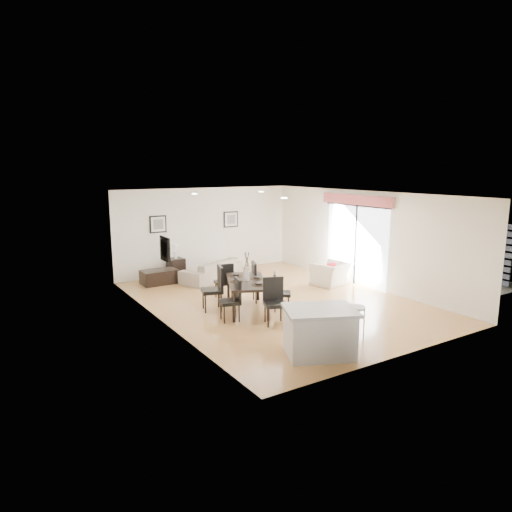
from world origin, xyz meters
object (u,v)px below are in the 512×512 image
dining_chair_efar (258,280)px  bar_stool (355,312)px  dining_table (247,283)px  coffee_table (159,277)px  dining_chair_head (274,298)px  armchair (331,274)px  dining_chair_wfar (216,286)px  dining_chair_foot (225,279)px  dining_chair_enear (279,290)px  kitchen_island (320,332)px  sofa (212,270)px  side_table (176,268)px  dining_chair_wnear (233,297)px

dining_chair_efar → bar_stool: size_ratio=1.31×
dining_table → coffee_table: bearing=128.3°
dining_chair_head → dining_table: bearing=114.1°
armchair → dining_chair_wfar: 3.92m
coffee_table → dining_chair_foot: bearing=-71.2°
dining_chair_enear → coffee_table: 4.19m
dining_chair_head → coffee_table: size_ratio=0.99×
armchair → dining_chair_wfar: size_ratio=0.95×
dining_chair_head → kitchen_island: 1.89m
kitchen_island → dining_chair_enear: bearing=95.2°
sofa → side_table: size_ratio=3.43×
dining_table → dining_chair_foot: dining_chair_foot is taller
bar_stool → coffee_table: bearing=103.0°
dining_chair_wfar → side_table: size_ratio=1.75×
dining_table → dining_chair_head: (0.03, -1.08, -0.09)m
armchair → sofa: bearing=-54.0°
dining_chair_wfar → kitchen_island: dining_chair_wfar is taller
dining_chair_efar → dining_chair_foot: dining_chair_efar is taller
dining_chair_enear → kitchen_island: (-0.88, -2.55, -0.06)m
armchair → dining_chair_wnear: (-3.90, -1.22, 0.20)m
kitchen_island → coffee_table: bearing=119.8°
dining_chair_enear → dining_chair_wfar: bearing=91.6°
coffee_table → side_table: 0.80m
dining_chair_wfar → dining_chair_wnear: bearing=16.7°
dining_chair_head → dining_chair_foot: bearing=113.7°
sofa → side_table: 1.15m
dining_table → coffee_table: (-0.87, 3.51, -0.45)m
armchair → coffee_table: 4.98m
dining_chair_wfar → dining_chair_foot: size_ratio=1.12×
dining_chair_efar → armchair: bearing=-61.7°
dining_table → dining_chair_efar: 0.78m
sofa → dining_chair_enear: bearing=65.8°
armchair → bar_stool: bearing=41.8°
dining_chair_efar → kitchen_island: 3.52m
sofa → coffee_table: bearing=-39.4°
dining_chair_wnear → side_table: (0.43, 4.38, -0.22)m
dining_chair_wnear → dining_table: bearing=141.4°
dining_chair_wnear → kitchen_island: (0.37, -2.49, -0.09)m
dining_chair_wnear → dining_chair_wfar: dining_chair_wfar is taller
dining_chair_head → coffee_table: (-0.91, 4.59, -0.36)m
dining_chair_wnear → coffee_table: (-0.25, 3.97, -0.32)m
sofa → dining_chair_efar: dining_chair_efar is taller
dining_chair_head → dining_chair_wfar: bearing=135.7°
dining_chair_wfar → sofa: bearing=172.6°
dining_chair_head → coffee_table: dining_chair_head is taller
sofa → kitchen_island: 6.12m
dining_chair_enear → bar_stool: 2.56m
armchair → dining_table: 3.38m
dining_chair_foot → kitchen_island: bearing=99.2°
dining_chair_head → armchair: bearing=51.9°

